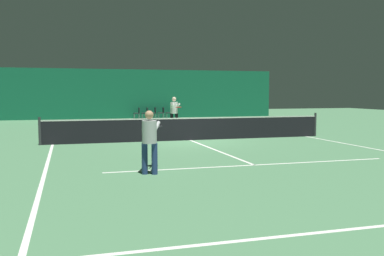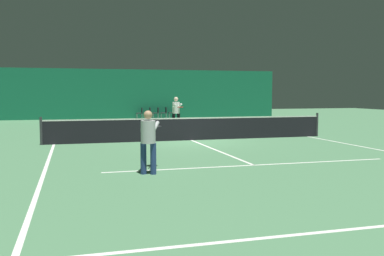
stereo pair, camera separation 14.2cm
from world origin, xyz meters
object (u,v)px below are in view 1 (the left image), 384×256
courtside_chair_4 (170,112)px  courtside_chair_2 (154,112)px  tennis_net (190,128)px  courtside_chair_3 (162,112)px  player_near (150,137)px  player_far (174,111)px  courtside_chair_0 (137,112)px  courtside_chair_1 (146,112)px

courtside_chair_4 → courtside_chair_2: bearing=-90.0°
tennis_net → courtside_chair_3: tennis_net is taller
player_near → player_far: size_ratio=0.89×
player_near → tennis_net: bearing=-2.4°
courtside_chair_2 → courtside_chair_0: bearing=-90.0°
tennis_net → courtside_chair_1: size_ratio=14.29×
courtside_chair_2 → player_near: bearing=-11.4°
player_near → courtside_chair_4: player_near is taller
player_far → courtside_chair_3: player_far is taller
tennis_net → courtside_chair_0: size_ratio=14.29×
player_near → courtside_chair_0: (3.22, 22.22, -0.43)m
player_near → courtside_chair_1: (3.85, 22.22, -0.43)m
courtside_chair_2 → courtside_chair_3: size_ratio=1.00×
courtside_chair_4 → tennis_net: bearing=-10.1°
player_near → courtside_chair_0: player_near is taller
courtside_chair_0 → courtside_chair_4: 2.53m
courtside_chair_2 → tennis_net: bearing=-5.5°
player_near → courtside_chair_2: (4.49, 22.22, -0.43)m
player_near → courtside_chair_1: 22.55m
courtside_chair_0 → courtside_chair_3: (1.90, 0.00, 0.00)m
tennis_net → player_far: (0.65, 5.40, 0.51)m
courtside_chair_1 → courtside_chair_0: bearing=-90.0°
courtside_chair_4 → player_near: bearing=-14.5°
player_near → courtside_chair_2: size_ratio=1.86×
player_near → courtside_chair_2: bearing=9.9°
courtside_chair_1 → courtside_chair_4: same height
tennis_net → player_near: 7.49m
tennis_net → courtside_chair_3: size_ratio=14.29×
courtside_chair_2 → courtside_chair_3: same height
player_far → courtside_chair_0: bearing=-176.0°
courtside_chair_0 → courtside_chair_3: same height
tennis_net → player_near: (-3.00, -6.85, 0.40)m
tennis_net → player_far: size_ratio=6.84×
courtside_chair_0 → courtside_chair_1: bearing=90.0°
player_near → courtside_chair_3: 22.80m
tennis_net → courtside_chair_2: 15.44m
player_far → courtside_chair_1: (0.20, 9.96, -0.54)m
courtside_chair_1 → courtside_chair_2: bearing=90.0°
courtside_chair_1 → courtside_chair_4: (1.90, 0.00, 0.00)m
tennis_net → courtside_chair_0: 15.37m
tennis_net → courtside_chair_1: tennis_net is taller
player_near → courtside_chair_0: bearing=13.1°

